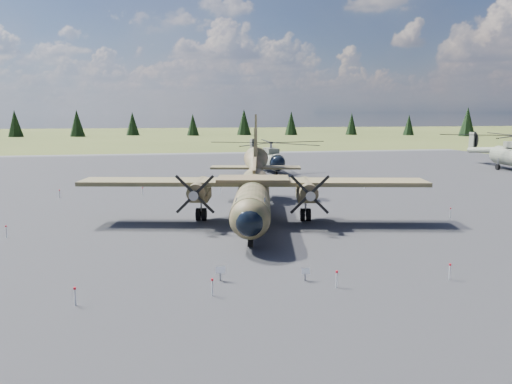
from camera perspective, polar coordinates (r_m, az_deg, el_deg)
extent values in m
plane|color=brown|center=(36.87, -1.01, -4.04)|extent=(500.00, 500.00, 0.00)
cube|color=#5B5B60|center=(46.54, -3.15, -1.30)|extent=(120.00, 120.00, 0.04)
cylinder|color=#32381E|center=(37.78, -0.35, -0.50)|extent=(5.85, 16.46, 2.53)
sphere|color=#32381E|center=(29.78, -0.70, -3.10)|extent=(2.94, 2.94, 2.48)
sphere|color=black|center=(29.31, -0.73, -3.39)|extent=(2.16, 2.16, 1.82)
cube|color=black|center=(31.07, -0.63, -1.32)|extent=(2.07, 1.79, 0.50)
cone|color=#32381E|center=(48.23, -0.06, 2.72)|extent=(3.72, 6.60, 3.81)
cube|color=gray|center=(38.86, -0.31, -1.79)|extent=(2.81, 5.67, 0.45)
cube|color=#323A1E|center=(38.07, -0.33, 1.15)|extent=(26.31, 8.45, 0.32)
cube|color=#32381E|center=(38.05, -0.33, 1.45)|extent=(5.99, 4.31, 0.32)
cylinder|color=#32381E|center=(38.18, -6.46, 0.36)|extent=(2.30, 4.89, 1.36)
cube|color=#32381E|center=(38.99, -6.31, -0.33)|extent=(1.97, 3.29, 0.72)
cone|color=gray|center=(35.31, -7.07, -0.36)|extent=(0.84, 0.94, 0.69)
cylinder|color=black|center=(39.26, -6.27, -2.54)|extent=(0.99, 1.14, 1.00)
cylinder|color=#32381E|center=(38.00, 5.81, 0.33)|extent=(2.30, 4.89, 1.36)
cube|color=#32381E|center=(38.81, 5.71, -0.36)|extent=(1.97, 3.29, 0.72)
cone|color=gray|center=(35.11, 6.21, -0.39)|extent=(0.84, 0.94, 0.69)
cylinder|color=black|center=(39.09, 5.67, -2.59)|extent=(0.99, 1.14, 1.00)
cube|color=#32381E|center=(44.75, -0.14, 2.92)|extent=(1.66, 6.74, 1.52)
cube|color=#323A1E|center=(48.67, -0.05, 2.83)|extent=(8.91, 3.75, 0.20)
cylinder|color=gray|center=(31.05, -0.64, -4.35)|extent=(0.15, 0.15, 0.81)
cylinder|color=black|center=(31.21, -0.64, -5.53)|extent=(0.49, 0.89, 0.85)
cylinder|color=slate|center=(70.15, 1.64, 3.59)|extent=(2.81, 6.73, 2.28)
sphere|color=black|center=(67.05, 2.47, 3.29)|extent=(2.26, 2.26, 2.10)
sphere|color=slate|center=(73.28, 0.87, 3.83)|extent=(2.26, 2.26, 2.10)
cube|color=slate|center=(69.68, 1.73, 4.76)|extent=(1.78, 3.03, 0.68)
cylinder|color=gray|center=(69.64, 1.73, 5.32)|extent=(0.35, 0.35, 0.91)
cylinder|color=slate|center=(76.53, 0.14, 4.29)|extent=(1.40, 7.82, 1.30)
cube|color=slate|center=(79.73, -0.53, 5.30)|extent=(0.30, 1.29, 2.19)
cylinder|color=black|center=(79.81, -0.31, 5.31)|extent=(0.25, 2.37, 2.37)
cylinder|color=black|center=(67.70, 2.32, 2.26)|extent=(0.31, 0.64, 0.62)
cylinder|color=black|center=(70.98, 0.42, 2.59)|extent=(0.33, 0.75, 0.73)
cylinder|color=gray|center=(70.93, 0.42, 2.97)|extent=(0.14, 0.14, 1.32)
cylinder|color=black|center=(71.70, 2.31, 2.64)|extent=(0.33, 0.75, 0.73)
cylinder|color=gray|center=(71.65, 2.32, 3.02)|extent=(0.14, 0.14, 1.32)
sphere|color=slate|center=(84.71, 25.95, 3.87)|extent=(2.82, 2.82, 2.54)
cylinder|color=slate|center=(88.28, 24.63, 4.38)|extent=(2.02, 9.47, 1.58)
cube|color=slate|center=(91.84, 23.44, 5.47)|extent=(0.42, 1.56, 2.65)
cylinder|color=black|center=(92.02, 23.66, 5.46)|extent=(0.40, 2.86, 2.87)
cylinder|color=black|center=(81.82, 25.90, 2.59)|extent=(0.43, 0.92, 0.88)
cylinder|color=gray|center=(81.77, 25.93, 2.99)|extent=(0.17, 0.17, 1.60)
cube|color=gray|center=(25.39, -4.10, -9.46)|extent=(0.10, 0.10, 0.60)
cube|color=silver|center=(25.25, -4.09, -8.88)|extent=(0.51, 0.28, 0.34)
cube|color=gray|center=(25.49, 5.64, -9.49)|extent=(0.09, 0.09, 0.53)
cube|color=silver|center=(25.36, 5.68, -8.97)|extent=(0.45, 0.24, 0.30)
cylinder|color=silver|center=(23.57, -19.96, -11.22)|extent=(0.07, 0.07, 0.80)
cylinder|color=red|center=(23.44, -20.02, -10.30)|extent=(0.12, 0.12, 0.10)
cylinder|color=silver|center=(23.37, -5.01, -10.87)|extent=(0.07, 0.07, 0.80)
cylinder|color=red|center=(23.24, -5.02, -9.94)|extent=(0.12, 0.12, 0.10)
cylinder|color=silver|center=(24.67, 9.20, -9.87)|extent=(0.07, 0.07, 0.80)
cylinder|color=red|center=(24.55, 9.22, -8.98)|extent=(0.12, 0.12, 0.10)
cylinder|color=silver|center=(27.26, 21.26, -8.54)|extent=(0.07, 0.07, 0.80)
cylinder|color=red|center=(27.15, 21.31, -7.73)|extent=(0.12, 0.12, 0.10)
cylinder|color=silver|center=(52.89, -21.52, -0.23)|extent=(0.07, 0.07, 0.80)
cylinder|color=red|center=(52.84, -21.55, 0.19)|extent=(0.12, 0.12, 0.10)
cylinder|color=silver|center=(52.01, -12.83, 0.03)|extent=(0.07, 0.07, 0.80)
cylinder|color=red|center=(51.95, -12.85, 0.46)|extent=(0.12, 0.12, 0.10)
cylinder|color=silver|center=(52.35, -4.05, 0.29)|extent=(0.07, 0.07, 0.80)
cylinder|color=red|center=(52.29, -4.06, 0.72)|extent=(0.12, 0.12, 0.10)
cylinder|color=silver|center=(53.88, 4.42, 0.53)|extent=(0.07, 0.07, 0.80)
cylinder|color=red|center=(53.83, 4.43, 0.96)|extent=(0.12, 0.12, 0.10)
cylinder|color=silver|center=(56.52, 12.27, 0.75)|extent=(0.07, 0.07, 0.80)
cylinder|color=red|center=(56.47, 12.28, 1.15)|extent=(0.12, 0.12, 0.10)
cylinder|color=silver|center=(37.68, -26.63, -4.11)|extent=(0.07, 0.07, 0.80)
cylinder|color=red|center=(37.60, -26.67, -3.51)|extent=(0.12, 0.12, 0.10)
cylinder|color=silver|center=(42.77, 21.33, -2.29)|extent=(0.07, 0.07, 0.80)
cylinder|color=red|center=(42.70, 21.36, -1.77)|extent=(0.12, 0.12, 0.10)
cone|color=black|center=(198.35, 23.00, 7.44)|extent=(5.87, 5.87, 10.49)
cone|color=black|center=(198.59, 17.06, 7.36)|extent=(4.33, 4.33, 7.74)
cone|color=black|center=(197.13, 10.86, 7.67)|extent=(4.69, 4.69, 8.38)
cone|color=black|center=(192.73, 4.04, 7.87)|extent=(5.03, 5.03, 8.98)
cone|color=black|center=(192.45, -1.39, 8.02)|extent=(5.50, 5.50, 9.83)
cone|color=black|center=(188.92, -7.23, 7.66)|extent=(4.50, 4.50, 8.03)
cone|color=black|center=(194.40, -13.93, 7.61)|extent=(4.90, 4.90, 8.76)
cone|color=black|center=(189.62, -19.78, 7.43)|extent=(5.33, 5.33, 9.51)
cone|color=black|center=(196.10, -25.84, 7.09)|extent=(5.30, 5.30, 9.46)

